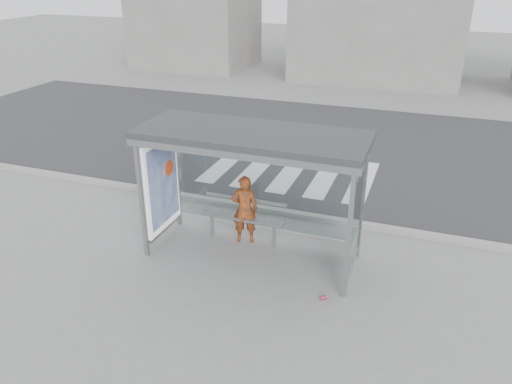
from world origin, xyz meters
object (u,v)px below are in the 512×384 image
person (245,209)px  soda_can (324,298)px  bench (243,218)px  bus_shelter (234,161)px

person → soda_can: bearing=126.7°
bench → soda_can: 2.56m
bus_shelter → person: size_ratio=2.84×
person → soda_can: 2.59m
person → bench: person is taller
person → soda_can: size_ratio=12.84×
bus_shelter → person: (0.02, 0.45, -1.24)m
bus_shelter → soda_can: (2.06, -0.98, -1.95)m
bench → bus_shelter: bearing=-88.0°
bench → person: bearing=17.5°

